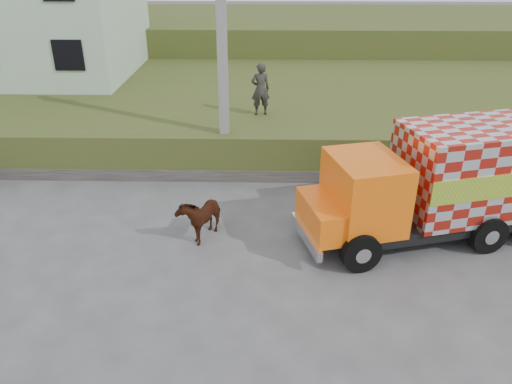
{
  "coord_description": "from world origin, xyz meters",
  "views": [
    {
      "loc": [
        0.38,
        -10.89,
        7.12
      ],
      "look_at": [
        0.12,
        0.67,
        1.3
      ],
      "focal_mm": 35.0,
      "sensor_mm": 36.0,
      "label": 1
    }
  ],
  "objects_px": {
    "cow": "(201,215)",
    "pedestrian": "(260,89)",
    "cargo_truck": "(446,182)",
    "utility_pole": "(222,53)"
  },
  "relations": [
    {
      "from": "cow",
      "to": "pedestrian",
      "type": "height_order",
      "value": "pedestrian"
    },
    {
      "from": "utility_pole",
      "to": "cow",
      "type": "distance_m",
      "value": 5.28
    },
    {
      "from": "utility_pole",
      "to": "cow",
      "type": "xyz_separation_m",
      "value": [
        -0.35,
        -3.98,
        -3.45
      ]
    },
    {
      "from": "utility_pole",
      "to": "pedestrian",
      "type": "xyz_separation_m",
      "value": [
        1.14,
        1.97,
        -1.65
      ]
    },
    {
      "from": "cargo_truck",
      "to": "pedestrian",
      "type": "height_order",
      "value": "pedestrian"
    },
    {
      "from": "cargo_truck",
      "to": "cow",
      "type": "distance_m",
      "value": 6.46
    },
    {
      "from": "utility_pole",
      "to": "cargo_truck",
      "type": "relative_size",
      "value": 1.12
    },
    {
      "from": "utility_pole",
      "to": "cargo_truck",
      "type": "bearing_deg",
      "value": -32.02
    },
    {
      "from": "utility_pole",
      "to": "cargo_truck",
      "type": "xyz_separation_m",
      "value": [
        6.04,
        -3.78,
        -2.51
      ]
    },
    {
      "from": "cargo_truck",
      "to": "cow",
      "type": "bearing_deg",
      "value": 166.95
    }
  ]
}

